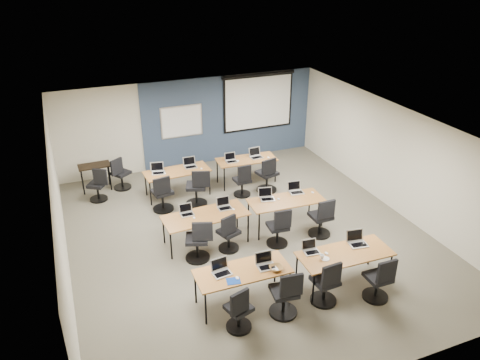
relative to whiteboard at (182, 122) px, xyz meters
name	(u,v)px	position (x,y,z in m)	size (l,w,h in m)	color
floor	(248,235)	(0.30, -4.43, -1.45)	(8.00, 9.00, 0.02)	#6B6354
ceiling	(248,127)	(0.30, -4.43, 1.25)	(8.00, 9.00, 0.02)	white
wall_back	(191,123)	(0.30, 0.07, -0.10)	(8.00, 0.04, 2.70)	beige
wall_front	(369,314)	(0.30, -8.93, -0.10)	(8.00, 0.04, 2.70)	beige
wall_left	(59,218)	(-3.70, -4.43, -0.10)	(0.04, 9.00, 2.70)	beige
wall_right	(394,158)	(4.30, -4.43, -0.10)	(0.04, 9.00, 2.70)	beige
blue_accent_panel	(229,118)	(1.55, 0.04, -0.10)	(5.50, 0.04, 2.70)	#3D5977
whiteboard	(182,122)	(0.00, 0.00, 0.00)	(1.28, 0.03, 0.98)	silver
projector_screen	(258,99)	(2.50, -0.02, 0.44)	(2.40, 0.10, 1.82)	black
training_table_front_left	(243,273)	(-0.69, -6.54, -0.77)	(1.78, 0.74, 0.73)	olive
training_table_front_right	(345,255)	(1.38, -6.77, -0.76)	(1.87, 0.78, 0.73)	brown
training_table_mid_left	(205,217)	(-0.70, -4.35, -0.76)	(1.92, 0.80, 0.73)	brown
training_table_mid_right	(286,202)	(1.30, -4.40, -0.77)	(1.80, 0.75, 0.73)	brown
training_table_back_left	(177,172)	(-0.68, -1.84, -0.77)	(1.75, 0.73, 0.73)	brown
training_table_back_right	(247,161)	(1.36, -1.80, -0.77)	(1.69, 0.70, 0.73)	olive
laptop_0	(221,270)	(-1.08, -6.45, -0.66)	(0.34, 0.29, 0.26)	silver
mouse_0	(237,278)	(-0.87, -6.72, -0.71)	(0.06, 0.10, 0.03)	white
task_chair_0	(239,313)	(-1.03, -7.20, -1.06)	(0.47, 0.46, 0.95)	black
laptop_1	(266,263)	(-0.24, -6.57, -0.66)	(0.34, 0.29, 0.26)	#B5B4BC
mouse_1	(277,269)	(-0.10, -6.76, -0.71)	(0.07, 0.10, 0.04)	white
task_chair_1	(286,297)	(-0.10, -7.16, -1.04)	(0.52, 0.52, 1.00)	black
laptop_2	(311,249)	(0.78, -6.47, -0.66)	(0.30, 0.26, 0.23)	#B9B9C0
mouse_2	(327,253)	(1.03, -6.66, -0.71)	(0.06, 0.10, 0.04)	white
task_chair_2	(326,286)	(0.75, -7.16, -1.04)	(0.50, 0.50, 0.99)	black
laptop_3	(357,241)	(1.78, -6.58, -0.65)	(0.36, 0.31, 0.27)	silver
mouse_3	(364,244)	(1.90, -6.65, -0.71)	(0.06, 0.09, 0.03)	white
task_chair_3	(379,282)	(1.74, -7.44, -1.05)	(0.50, 0.50, 0.98)	black
laptop_4	(187,212)	(-1.08, -4.16, -0.66)	(0.30, 0.25, 0.23)	#B8B8B8
mouse_4	(194,218)	(-0.97, -4.39, -0.71)	(0.05, 0.09, 0.03)	white
task_chair_4	(199,243)	(-1.05, -4.93, -1.03)	(0.55, 0.53, 1.01)	black
laptop_5	(224,205)	(-0.19, -4.20, -0.66)	(0.32, 0.27, 0.24)	#B2B3C0
mouse_5	(233,209)	(-0.03, -4.36, -0.71)	(0.05, 0.09, 0.03)	white
task_chair_5	(229,235)	(-0.33, -4.84, -1.06)	(0.48, 0.47, 0.95)	black
laptop_6	(267,196)	(0.89, -4.17, -0.66)	(0.34, 0.29, 0.26)	silver
mouse_6	(279,199)	(1.15, -4.30, -0.71)	(0.06, 0.09, 0.03)	white
task_chair_6	(279,230)	(0.79, -5.07, -1.05)	(0.49, 0.49, 0.98)	black
laptop_7	(296,190)	(1.70, -4.12, -0.66)	(0.34, 0.29, 0.26)	silver
mouse_7	(313,192)	(2.07, -4.31, -0.71)	(0.06, 0.09, 0.03)	white
task_chair_7	(322,220)	(1.89, -5.08, -1.03)	(0.53, 0.53, 1.01)	black
laptop_8	(158,170)	(-1.17, -1.76, -0.65)	(0.35, 0.30, 0.26)	#B2B2BA
mouse_8	(165,173)	(-1.03, -1.90, -0.71)	(0.06, 0.10, 0.04)	white
task_chair_8	(162,196)	(-1.26, -2.53, -1.03)	(0.54, 0.54, 1.02)	black
laptop_9	(190,164)	(-0.27, -1.70, -0.66)	(0.34, 0.29, 0.26)	#B2B2B4
mouse_9	(201,169)	(-0.03, -1.96, -0.71)	(0.06, 0.09, 0.03)	white
task_chair_9	(197,190)	(-0.35, -2.58, -1.02)	(0.59, 0.57, 1.04)	black
laptop_10	(231,159)	(0.90, -1.79, -0.66)	(0.31, 0.27, 0.24)	#A4A4AE
mouse_10	(238,161)	(1.08, -1.85, -0.71)	(0.07, 0.11, 0.04)	white
task_chair_10	(243,183)	(0.94, -2.54, -1.06)	(0.47, 0.47, 0.96)	black
laptop_11	(256,155)	(1.66, -1.77, -0.65)	(0.35, 0.30, 0.27)	#B4B4C2
mouse_11	(268,157)	(1.98, -1.95, -0.71)	(0.07, 0.10, 0.04)	white
task_chair_11	(267,177)	(1.68, -2.55, -1.02)	(0.57, 0.57, 1.04)	black
blue_mousepad	(233,281)	(-0.96, -6.77, -0.72)	(0.25, 0.21, 0.01)	navy
snack_bowl	(276,268)	(-0.10, -6.74, -0.68)	(0.29, 0.29, 0.07)	brown
snack_plate	(325,259)	(0.92, -6.80, -0.71)	(0.17, 0.17, 0.01)	white
coffee_cup	(322,257)	(0.86, -6.78, -0.67)	(0.08, 0.08, 0.07)	white
utility_table	(94,168)	(-2.71, -0.66, -0.80)	(0.85, 0.47, 0.75)	black
spare_chair_a	(120,176)	(-2.07, -0.88, -1.05)	(0.55, 0.49, 0.97)	black
spare_chair_b	(98,187)	(-2.72, -1.35, -1.06)	(0.53, 0.47, 0.96)	black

